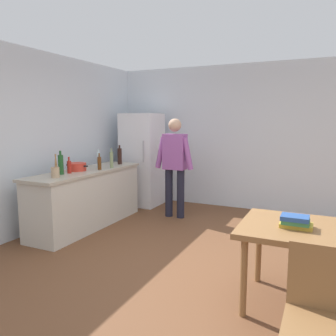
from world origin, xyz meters
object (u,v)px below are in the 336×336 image
(dining_table, at_px, (324,238))
(chair, at_px, (321,311))
(refrigerator, at_px, (142,160))
(bottle_sauce_red, at_px, (69,167))
(bottle_vinegar_tall, at_px, (112,160))
(book_stack, at_px, (296,222))
(bottle_beer_brown, at_px, (99,163))
(person, at_px, (175,161))
(utensil_jar, at_px, (55,172))
(bottle_water_clear, at_px, (99,160))
(bottle_wine_dark, at_px, (120,156))
(cooking_pot, at_px, (77,167))
(bottle_wine_green, at_px, (61,164))

(dining_table, distance_m, chair, 0.98)
(refrigerator, xyz_separation_m, bottle_sauce_red, (-0.12, -1.96, 0.10))
(bottle_vinegar_tall, xyz_separation_m, book_stack, (2.95, -1.54, -0.23))
(bottle_beer_brown, bearing_deg, person, 46.31)
(utensil_jar, xyz_separation_m, bottle_water_clear, (-0.05, 1.03, 0.05))
(refrigerator, xyz_separation_m, dining_table, (3.30, -2.70, -0.23))
(bottle_sauce_red, bearing_deg, bottle_wine_dark, 85.03)
(chair, xyz_separation_m, bottle_wine_dark, (-3.32, 2.89, 0.51))
(refrigerator, height_order, cooking_pot, refrigerator)
(dining_table, relative_size, chair, 1.54)
(bottle_vinegar_tall, xyz_separation_m, bottle_beer_brown, (-0.05, -0.26, -0.03))
(bottle_vinegar_tall, bearing_deg, cooking_pot, -120.56)
(bottle_beer_brown, bearing_deg, dining_table, -20.71)
(person, xyz_separation_m, bottle_wine_green, (-1.10, -1.54, 0.07))
(bottle_wine_green, relative_size, bottle_sauce_red, 1.42)
(chair, height_order, bottle_vinegar_tall, bottle_vinegar_tall)
(dining_table, distance_m, bottle_water_clear, 3.68)
(refrigerator, distance_m, bottle_beer_brown, 1.48)
(utensil_jar, xyz_separation_m, book_stack, (3.11, -0.43, -0.18))
(chair, bearing_deg, cooking_pot, 159.39)
(refrigerator, bearing_deg, cooking_pot, -96.02)
(cooking_pot, bearing_deg, bottle_wine_green, -85.80)
(bottle_beer_brown, bearing_deg, bottle_water_clear, 128.97)
(dining_table, height_order, bottle_wine_dark, bottle_wine_dark)
(bottle_wine_dark, bearing_deg, bottle_beer_brown, -83.30)
(book_stack, bearing_deg, bottle_wine_green, 168.31)
(dining_table, relative_size, bottle_sauce_red, 5.83)
(utensil_jar, relative_size, bottle_vinegar_tall, 1.00)
(bottle_beer_brown, height_order, bottle_wine_dark, bottle_wine_dark)
(utensil_jar, xyz_separation_m, bottle_beer_brown, (0.10, 0.85, 0.03))
(cooking_pot, relative_size, utensil_jar, 1.25)
(bottle_sauce_red, bearing_deg, cooking_pot, 104.29)
(dining_table, height_order, bottle_vinegar_tall, bottle_vinegar_tall)
(book_stack, bearing_deg, bottle_beer_brown, 156.92)
(refrigerator, xyz_separation_m, utensil_jar, (-0.04, -2.32, 0.08))
(bottle_wine_green, bearing_deg, cooking_pot, 94.20)
(cooking_pot, relative_size, bottle_wine_dark, 1.18)
(bottle_wine_green, relative_size, book_stack, 1.26)
(bottle_water_clear, bearing_deg, chair, -35.08)
(chair, relative_size, bottle_beer_brown, 3.50)
(dining_table, distance_m, cooking_pot, 3.63)
(chair, height_order, bottle_wine_green, bottle_wine_green)
(refrigerator, xyz_separation_m, book_stack, (3.07, -2.76, -0.10))
(cooking_pot, distance_m, bottle_beer_brown, 0.34)
(refrigerator, distance_m, dining_table, 4.27)
(cooking_pot, bearing_deg, bottle_vinegar_tall, 59.44)
(utensil_jar, bearing_deg, bottle_sauce_red, 102.60)
(refrigerator, relative_size, person, 1.06)
(refrigerator, xyz_separation_m, bottle_wine_green, (-0.15, -2.09, 0.15))
(bottle_sauce_red, bearing_deg, bottle_wine_green, -104.80)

